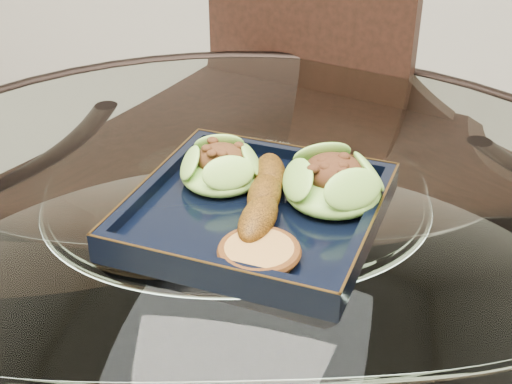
# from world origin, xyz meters

# --- Properties ---
(dining_table) EXTENTS (1.13, 1.13, 0.77)m
(dining_table) POSITION_xyz_m (-0.00, -0.00, 0.60)
(dining_table) COLOR white
(dining_table) RESTS_ON ground
(dining_chair) EXTENTS (0.51, 0.51, 0.96)m
(dining_chair) POSITION_xyz_m (-0.04, 0.45, 0.53)
(dining_chair) COLOR black
(dining_chair) RESTS_ON ground
(navy_plate) EXTENTS (0.31, 0.31, 0.02)m
(navy_plate) POSITION_xyz_m (0.02, 0.00, 0.77)
(navy_plate) COLOR black
(navy_plate) RESTS_ON dining_table
(lettuce_wrap_left) EXTENTS (0.10, 0.10, 0.03)m
(lettuce_wrap_left) POSITION_xyz_m (-0.03, 0.05, 0.80)
(lettuce_wrap_left) COLOR #5BA831
(lettuce_wrap_left) RESTS_ON navy_plate
(lettuce_wrap_right) EXTENTS (0.12, 0.12, 0.04)m
(lettuce_wrap_right) POSITION_xyz_m (0.10, 0.04, 0.80)
(lettuce_wrap_right) COLOR #60A630
(lettuce_wrap_right) RESTS_ON navy_plate
(roasted_plantain) EXTENTS (0.05, 0.18, 0.03)m
(roasted_plantain) POSITION_xyz_m (0.03, 0.00, 0.80)
(roasted_plantain) COLOR #6A3E0B
(roasted_plantain) RESTS_ON navy_plate
(crumb_patty) EXTENTS (0.09, 0.09, 0.01)m
(crumb_patty) POSITION_xyz_m (0.05, -0.09, 0.79)
(crumb_patty) COLOR #A67137
(crumb_patty) RESTS_ON navy_plate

